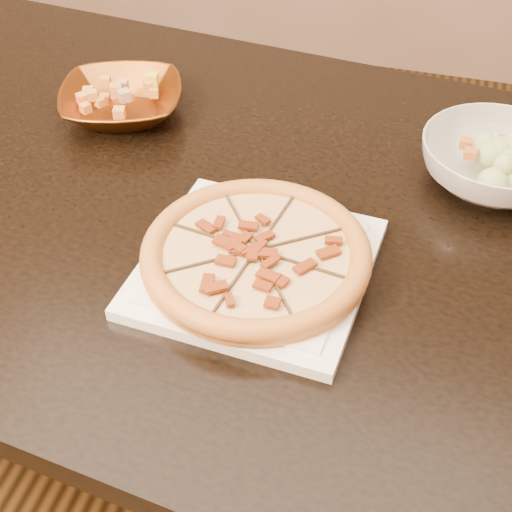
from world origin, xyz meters
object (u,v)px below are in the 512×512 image
at_px(plate, 256,267).
at_px(pizza, 256,254).
at_px(bronze_bowl, 122,102).
at_px(dining_table, 212,235).
at_px(salad_bowl, 496,163).

relative_size(plate, pizza, 1.02).
bearing_deg(bronze_bowl, pizza, -43.71).
xyz_separation_m(dining_table, pizza, (0.12, -0.15, 0.12)).
bearing_deg(salad_bowl, dining_table, -160.83).
bearing_deg(plate, bronze_bowl, 136.29).
bearing_deg(bronze_bowl, salad_bowl, -2.16).
relative_size(pizza, salad_bowl, 1.32).
bearing_deg(pizza, plate, -105.25).
relative_size(dining_table, pizza, 5.27).
xyz_separation_m(pizza, bronze_bowl, (-0.34, 0.32, -0.01)).
bearing_deg(salad_bowl, pizza, -134.87).
xyz_separation_m(plate, salad_bowl, (0.30, 0.30, 0.03)).
height_order(pizza, salad_bowl, salad_bowl).
bearing_deg(plate, pizza, 74.75).
bearing_deg(bronze_bowl, plate, -43.71).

